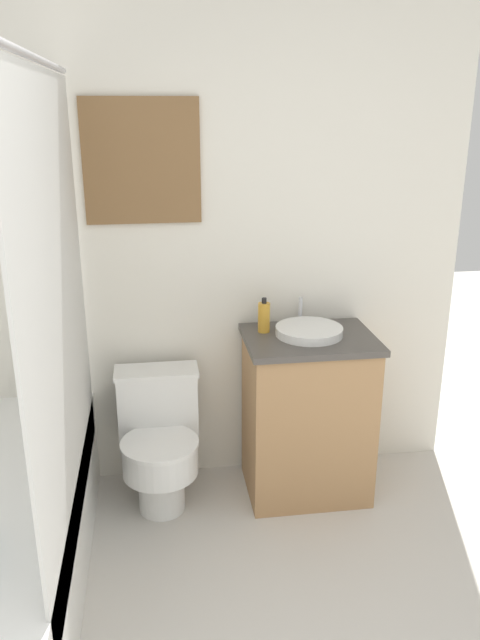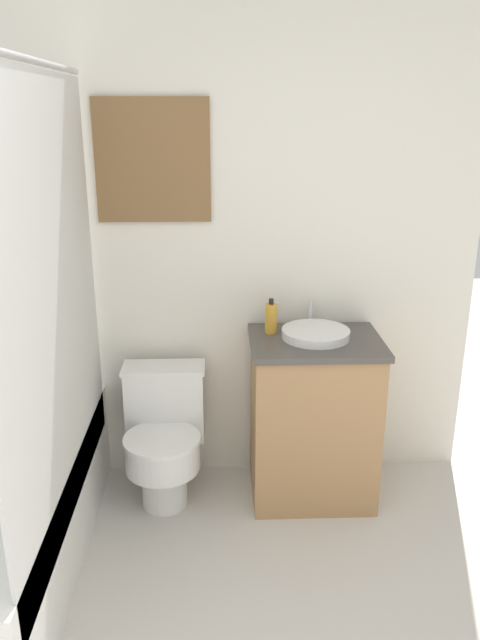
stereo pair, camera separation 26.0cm
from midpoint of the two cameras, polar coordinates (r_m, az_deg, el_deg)
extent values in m
cube|color=silver|center=(2.99, -10.45, 7.42)|extent=(3.02, 0.05, 2.50)
cube|color=brown|center=(2.91, -11.60, 13.99)|extent=(0.52, 0.02, 0.55)
cube|color=silver|center=(2.90, -11.61, 13.98)|extent=(0.49, 0.01, 0.52)
cube|color=silver|center=(2.29, -19.31, -0.01)|extent=(0.01, 1.42, 1.65)
cylinder|color=#B7B7BC|center=(2.19, -21.84, 21.39)|extent=(0.02, 1.42, 0.02)
cylinder|color=white|center=(3.10, -9.66, -14.95)|extent=(0.22, 0.22, 0.23)
cylinder|color=white|center=(2.97, -9.87, -12.48)|extent=(0.35, 0.35, 0.14)
cylinder|color=white|center=(2.93, -9.96, -11.14)|extent=(0.36, 0.36, 0.02)
cube|color=white|center=(3.10, -9.94, -7.91)|extent=(0.38, 0.17, 0.36)
cube|color=white|center=(3.02, -10.14, -4.69)|extent=(0.40, 0.18, 0.02)
cube|color=#AD7F51|center=(3.07, 3.70, -8.98)|extent=(0.58, 0.44, 0.79)
cube|color=#4C4742|center=(2.91, 3.87, -1.83)|extent=(0.61, 0.47, 0.03)
cylinder|color=white|center=(2.91, 3.80, -1.05)|extent=(0.32, 0.32, 0.04)
cylinder|color=silver|center=(3.07, 3.13, 0.89)|extent=(0.02, 0.02, 0.13)
cylinder|color=gold|center=(2.93, -0.34, 0.19)|extent=(0.06, 0.06, 0.14)
cylinder|color=black|center=(2.91, -0.34, 1.74)|extent=(0.02, 0.02, 0.02)
camera|label=1|loc=(0.13, -92.86, -0.97)|focal=35.00mm
camera|label=2|loc=(0.13, 87.14, 0.97)|focal=35.00mm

